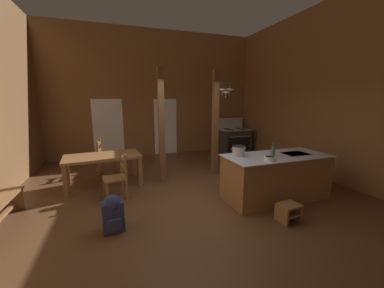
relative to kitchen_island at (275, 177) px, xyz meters
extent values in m
cube|color=brown|center=(-1.64, 0.39, -0.51)|extent=(8.15, 9.41, 0.10)
cube|color=brown|center=(-1.64, 4.76, 1.76)|extent=(8.15, 0.14, 4.44)
cube|color=brown|center=(2.10, 0.39, 1.76)|extent=(0.14, 9.41, 4.44)
cube|color=white|center=(-3.29, 4.69, 0.57)|extent=(1.00, 0.01, 2.05)
cube|color=white|center=(-1.27, 4.69, 0.57)|extent=(0.84, 0.01, 2.05)
cube|color=olive|center=(0.00, 0.00, -0.01)|extent=(2.11, 0.93, 0.90)
cube|color=#A8AAB2|center=(0.00, 0.00, 0.45)|extent=(2.18, 0.99, 0.02)
cube|color=black|center=(0.47, 0.01, 0.46)|extent=(0.53, 0.41, 0.00)
cube|color=black|center=(-0.01, 0.43, -0.41)|extent=(2.00, 0.07, 0.10)
cube|color=#313131|center=(1.21, 3.93, -0.01)|extent=(1.12, 0.79, 0.90)
cube|color=black|center=(1.21, 3.54, -0.04)|extent=(0.93, 0.03, 0.52)
cylinder|color=#A8AAB2|center=(1.21, 3.52, 0.24)|extent=(0.83, 0.04, 0.02)
cube|color=#A8AAB2|center=(1.21, 3.93, 0.46)|extent=(1.16, 0.83, 0.03)
cube|color=#A8AAB2|center=(1.20, 4.29, 0.66)|extent=(1.14, 0.07, 0.40)
cylinder|color=black|center=(1.46, 3.78, 0.48)|extent=(0.20, 0.20, 0.01)
cylinder|color=black|center=(0.96, 3.77, 0.48)|extent=(0.20, 0.20, 0.01)
cylinder|color=black|center=(1.45, 4.09, 0.48)|extent=(0.20, 0.20, 0.01)
cylinder|color=black|center=(0.95, 4.07, 0.48)|extent=(0.20, 0.20, 0.01)
cylinder|color=black|center=(1.54, 3.54, 0.36)|extent=(0.04, 0.03, 0.04)
cylinder|color=black|center=(1.32, 3.53, 0.36)|extent=(0.04, 0.03, 0.04)
cylinder|color=black|center=(1.10, 3.53, 0.36)|extent=(0.04, 0.03, 0.04)
cylinder|color=black|center=(0.88, 3.52, 0.36)|extent=(0.04, 0.03, 0.04)
cube|color=brown|center=(-0.54, 1.85, 0.94)|extent=(0.14, 0.14, 2.79)
cube|color=brown|center=(-0.34, 1.86, 2.00)|extent=(0.54, 0.10, 0.06)
cylinder|color=#A8AAB2|center=(-0.36, 1.86, 1.92)|extent=(0.01, 0.01, 0.15)
cylinder|color=#A8AAB2|center=(-0.36, 1.86, 1.83)|extent=(0.22, 0.22, 0.04)
cylinder|color=#A8AAB2|center=(-0.36, 1.86, 1.75)|extent=(0.02, 0.02, 0.14)
cylinder|color=#A8AAB2|center=(-0.24, 1.86, 1.89)|extent=(0.01, 0.01, 0.22)
cylinder|color=#A8AAB2|center=(-0.24, 1.86, 1.76)|extent=(0.24, 0.24, 0.04)
cylinder|color=#A8AAB2|center=(-0.24, 1.86, 1.68)|extent=(0.02, 0.02, 0.14)
cylinder|color=#A8AAB2|center=(-0.13, 1.87, 1.92)|extent=(0.01, 0.01, 0.15)
cylinder|color=#A8AAB2|center=(-0.13, 1.87, 1.83)|extent=(0.24, 0.24, 0.04)
cylinder|color=#A8AAB2|center=(-0.13, 1.87, 1.75)|extent=(0.02, 0.02, 0.14)
cube|color=brown|center=(-2.01, 1.76, 0.94)|extent=(0.14, 0.14, 2.79)
cube|color=olive|center=(-0.39, -0.86, -0.18)|extent=(0.39, 0.32, 0.04)
cube|color=olive|center=(-0.55, -0.87, -0.33)|extent=(0.07, 0.28, 0.26)
cube|color=olive|center=(-0.23, -0.84, -0.33)|extent=(0.07, 0.28, 0.26)
cube|color=olive|center=(-0.39, -0.86, -0.32)|extent=(0.35, 0.31, 0.03)
cube|color=olive|center=(-3.40, 1.92, 0.25)|extent=(1.78, 1.07, 0.06)
cube|color=olive|center=(-4.22, 2.23, -0.12)|extent=(0.09, 0.09, 0.68)
cube|color=olive|center=(-2.65, 2.39, -0.12)|extent=(0.09, 0.09, 0.68)
cube|color=olive|center=(-4.14, 1.46, -0.12)|extent=(0.09, 0.09, 0.68)
cube|color=olive|center=(-2.57, 1.61, -0.12)|extent=(0.09, 0.09, 0.68)
cube|color=olive|center=(-3.34, 2.91, -0.03)|extent=(0.49, 0.49, 0.04)
cube|color=olive|center=(-3.13, 3.08, -0.25)|extent=(0.06, 0.06, 0.41)
cube|color=olive|center=(-3.18, 2.70, -0.25)|extent=(0.06, 0.06, 0.41)
cube|color=olive|center=(-3.51, 3.12, 0.02)|extent=(0.06, 0.06, 0.95)
cube|color=olive|center=(-3.56, 2.75, 0.02)|extent=(0.06, 0.06, 0.95)
cube|color=olive|center=(-3.53, 2.94, 0.38)|extent=(0.08, 0.38, 0.07)
cube|color=olive|center=(-3.53, 2.94, 0.19)|extent=(0.08, 0.38, 0.07)
cube|color=olive|center=(-3.15, 1.07, -0.03)|extent=(0.51, 0.51, 0.04)
cube|color=olive|center=(-3.30, 0.85, -0.25)|extent=(0.06, 0.06, 0.41)
cube|color=olive|center=(-3.37, 1.22, -0.25)|extent=(0.06, 0.06, 0.41)
cube|color=olive|center=(-2.93, 0.92, 0.02)|extent=(0.06, 0.06, 0.95)
cube|color=olive|center=(-3.00, 1.29, 0.02)|extent=(0.06, 0.06, 0.95)
cube|color=olive|center=(-2.96, 1.10, 0.38)|extent=(0.10, 0.38, 0.07)
cube|color=olive|center=(-2.96, 1.10, 0.19)|extent=(0.10, 0.38, 0.07)
cube|color=olive|center=(-4.95, 1.13, -0.26)|extent=(0.31, 0.06, 0.40)
cube|color=navy|center=(-3.20, -0.22, -0.22)|extent=(0.35, 0.26, 0.48)
cube|color=navy|center=(-3.18, -0.34, -0.29)|extent=(0.23, 0.09, 0.17)
cylinder|color=black|center=(-3.12, -0.08, -0.22)|extent=(0.04, 0.04, 0.38)
cylinder|color=black|center=(-3.31, -0.10, -0.22)|extent=(0.04, 0.04, 0.38)
sphere|color=navy|center=(-3.20, -0.22, 0.00)|extent=(0.30, 0.30, 0.27)
cylinder|color=#A8AAB2|center=(-0.76, 0.22, 0.56)|extent=(0.25, 0.25, 0.19)
cylinder|color=black|center=(-0.76, 0.22, 0.66)|extent=(0.26, 0.26, 0.01)
cylinder|color=#A8AAB2|center=(-0.90, 0.22, 0.61)|extent=(0.05, 0.02, 0.02)
cylinder|color=#A8AAB2|center=(-0.62, 0.22, 0.61)|extent=(0.05, 0.02, 0.02)
cylinder|color=silver|center=(-0.38, -0.27, 0.49)|extent=(0.20, 0.20, 0.07)
cylinder|color=black|center=(-0.38, -0.27, 0.53)|extent=(0.16, 0.16, 0.00)
cylinder|color=#2D5638|center=(-0.13, -0.04, 0.56)|extent=(0.07, 0.07, 0.21)
cylinder|color=#2D5638|center=(-0.13, -0.04, 0.70)|extent=(0.03, 0.03, 0.07)
camera|label=1|loc=(-3.09, -3.72, 1.57)|focal=21.43mm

